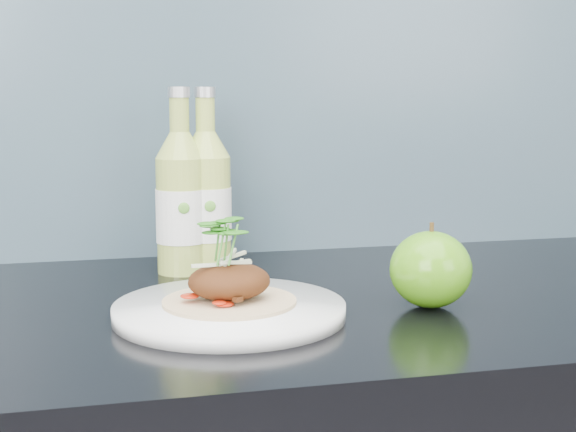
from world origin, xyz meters
The scene contains 6 objects.
subway_backsplash centered at (0.00, 1.99, 1.25)m, with size 4.00×0.02×0.70m, color #6E95AC.
dinner_plate centered at (-0.05, 1.62, 0.91)m, with size 0.27×0.27×0.02m.
pork_taco centered at (-0.05, 1.62, 0.94)m, with size 0.15×0.15×0.10m.
green_apple centered at (0.18, 1.61, 0.94)m, with size 0.12×0.12×0.10m.
cider_bottle_left centered at (-0.07, 1.86, 1.00)m, with size 0.08×0.08×0.25m.
cider_bottle_right centered at (-0.04, 1.87, 1.00)m, with size 0.07×0.07×0.25m.
Camera 1 is at (-0.19, 0.79, 1.14)m, focal length 50.00 mm.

